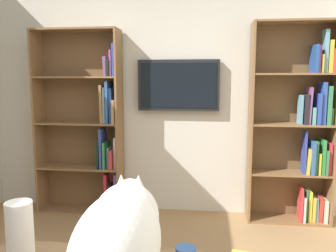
% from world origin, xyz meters
% --- Properties ---
extents(wall_back, '(4.52, 0.06, 2.70)m').
position_xyz_m(wall_back, '(0.00, -2.23, 1.35)').
color(wall_back, beige).
rests_on(wall_back, ground).
extents(bookshelf_left, '(0.84, 0.28, 2.07)m').
position_xyz_m(bookshelf_left, '(-1.24, -2.06, 1.00)').
color(bookshelf_left, brown).
rests_on(bookshelf_left, ground).
extents(bookshelf_right, '(0.95, 0.28, 2.03)m').
position_xyz_m(bookshelf_right, '(1.03, -2.07, 0.98)').
color(bookshelf_right, brown).
rests_on(bookshelf_right, ground).
extents(wall_mounted_tv, '(0.88, 0.07, 0.55)m').
position_xyz_m(wall_mounted_tv, '(0.04, -2.15, 1.43)').
color(wall_mounted_tv, black).
extents(cat, '(0.29, 0.70, 0.37)m').
position_xyz_m(cat, '(0.01, 0.44, 0.94)').
color(cat, white).
rests_on(cat, desk).
extents(paper_towel_roll, '(0.11, 0.11, 0.24)m').
position_xyz_m(paper_towel_roll, '(0.48, 0.28, 0.87)').
color(paper_towel_roll, white).
rests_on(paper_towel_roll, desk).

